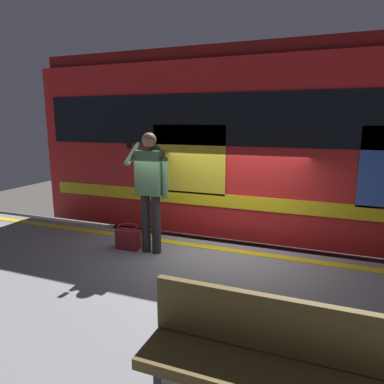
% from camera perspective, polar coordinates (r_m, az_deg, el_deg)
% --- Properties ---
extents(ground_plane, '(23.80, 23.80, 0.00)m').
position_cam_1_polar(ground_plane, '(6.43, 5.21, -17.15)').
color(ground_plane, '#4C4742').
extents(platform, '(14.97, 4.95, 1.06)m').
position_cam_1_polar(platform, '(4.20, -5.27, -26.01)').
color(platform, gray).
rests_on(platform, ground).
extents(safety_line, '(14.67, 0.16, 0.01)m').
position_cam_1_polar(safety_line, '(5.73, 4.55, -9.18)').
color(safety_line, yellow).
rests_on(safety_line, platform).
extents(track_rail_near, '(19.46, 0.08, 0.16)m').
position_cam_1_polar(track_rail_near, '(7.45, 7.91, -12.32)').
color(track_rail_near, slate).
rests_on(track_rail_near, ground).
extents(track_rail_far, '(19.46, 0.08, 0.16)m').
position_cam_1_polar(track_rail_far, '(8.76, 10.17, -8.68)').
color(track_rail_far, slate).
rests_on(track_rail_far, ground).
extents(train_carriage, '(10.07, 2.87, 4.21)m').
position_cam_1_polar(train_carriage, '(7.40, 16.66, 7.66)').
color(train_carriage, red).
rests_on(train_carriage, ground).
extents(passenger, '(0.57, 0.55, 1.85)m').
position_cam_1_polar(passenger, '(5.34, -6.77, 1.46)').
color(passenger, '#262628').
rests_on(passenger, platform).
extents(handbag, '(0.38, 0.34, 0.38)m').
position_cam_1_polar(handbag, '(5.75, -10.31, -7.40)').
color(handbag, maroon).
rests_on(handbag, platform).
extents(bench, '(1.75, 0.44, 0.90)m').
position_cam_1_polar(bench, '(2.56, 13.01, -25.59)').
color(bench, brown).
rests_on(bench, platform).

